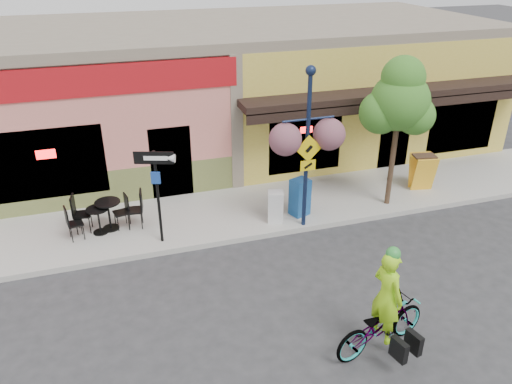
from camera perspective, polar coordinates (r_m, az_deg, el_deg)
The scene contains 14 objects.
ground at distance 13.08m, azimuth 6.24°, elevation -5.66°, with size 90.00×90.00×0.00m, color #2D2D30.
sidewalk at distance 14.64m, azimuth 3.19°, elevation -1.45°, with size 24.00×3.00×0.15m, color #9E9B93.
curb at distance 13.47m, azimuth 5.34°, elevation -4.20°, with size 24.00×0.12×0.15m, color #A8A59E.
building at distance 18.77m, azimuth -2.59°, elevation 12.06°, with size 18.20×8.20×4.50m, color #CD7265, non-canonical shape.
bicycle at distance 9.93m, azimuth 14.05°, elevation -14.49°, with size 0.72×2.06×1.08m, color maroon.
cyclist_rider at distance 9.70m, azimuth 14.57°, elevation -12.63°, with size 0.69×0.45×1.88m, color #9AE217.
lamp_post at distance 12.59m, azimuth 5.83°, elevation 4.74°, with size 1.36×0.55×4.27m, color #131E3C, non-canonical shape.
one_way_sign at distance 12.38m, azimuth -11.12°, elevation -0.65°, with size 0.94×0.21×2.46m, color black, non-canonical shape.
cafe_set_left at distance 13.49m, azimuth -17.56°, elevation -2.74°, with size 1.56×0.78×0.93m, color black, non-canonical shape.
cafe_set_right at distance 13.57m, azimuth -16.50°, elevation -2.12°, with size 1.76×0.88×1.05m, color black, non-canonical shape.
newspaper_box_blue at distance 13.78m, azimuth 5.03°, elevation -0.59°, with size 0.47×0.42×1.05m, color #174B8C, non-canonical shape.
newspaper_box_grey at distance 13.43m, azimuth 2.24°, elevation -1.68°, with size 0.41×0.37×0.87m, color silver, non-canonical shape.
street_tree at distance 14.21m, azimuth 15.70°, elevation 6.49°, with size 1.68×1.68×4.29m, color #3D7A26, non-canonical shape.
sandwich_board at distance 15.84m, azimuth 18.72°, elevation 1.90°, with size 0.66×0.49×1.11m, color yellow, non-canonical shape.
Camera 1 is at (-4.64, -10.07, 6.93)m, focal length 35.00 mm.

